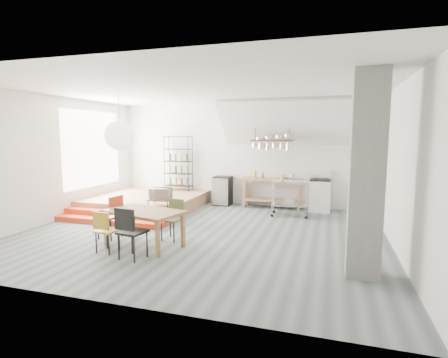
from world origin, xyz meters
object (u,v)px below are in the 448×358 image
(stove, at_px, (320,195))
(rolling_cart, at_px, (290,193))
(dining_table, at_px, (144,214))
(mini_fridge, at_px, (223,191))

(stove, relative_size, rolling_cart, 1.16)
(rolling_cart, bearing_deg, dining_table, -128.95)
(dining_table, bearing_deg, rolling_cart, 69.26)
(stove, relative_size, mini_fridge, 1.29)
(stove, xyz_separation_m, mini_fridge, (-2.98, 0.04, -0.03))
(stove, bearing_deg, mini_fridge, 179.16)
(stove, height_order, rolling_cart, stove)
(stove, relative_size, dining_table, 0.69)
(dining_table, xyz_separation_m, mini_fridge, (0.27, 4.43, -0.20))
(dining_table, bearing_deg, mini_fridge, 101.29)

